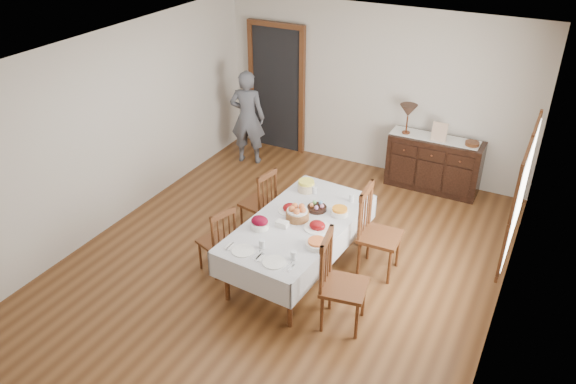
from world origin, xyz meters
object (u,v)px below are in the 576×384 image
at_px(dining_table, 299,228).
at_px(table_lamp, 408,111).
at_px(chair_left_far, 260,201).
at_px(chair_right_near, 339,281).
at_px(person, 247,114).
at_px(chair_right_far, 376,231).
at_px(sideboard, 434,164).
at_px(chair_left_near, 219,240).

relative_size(dining_table, table_lamp, 4.66).
bearing_deg(chair_left_far, table_lamp, 161.29).
bearing_deg(dining_table, chair_right_near, -34.12).
bearing_deg(chair_right_near, person, 34.49).
xyz_separation_m(chair_right_near, person, (-2.86, 2.92, 0.28)).
bearing_deg(table_lamp, chair_right_far, -80.57).
height_order(dining_table, chair_right_near, chair_right_near).
relative_size(chair_left_far, sideboard, 0.68).
bearing_deg(chair_left_near, dining_table, 136.72).
relative_size(chair_right_near, table_lamp, 2.38).
bearing_deg(chair_right_far, person, 54.63).
relative_size(chair_left_far, chair_right_far, 0.83).
relative_size(chair_right_far, sideboard, 0.81).
height_order(chair_left_near, table_lamp, table_lamp).
xyz_separation_m(chair_right_far, sideboard, (0.09, 2.36, -0.15)).
bearing_deg(chair_left_far, person, -134.10).
bearing_deg(chair_left_near, table_lamp, 178.27).
bearing_deg(chair_right_far, sideboard, -4.58).
xyz_separation_m(chair_left_far, person, (-1.25, 1.77, 0.36)).
bearing_deg(sideboard, person, -170.59).
distance_m(dining_table, person, 3.12).
distance_m(dining_table, chair_left_far, 1.02).
relative_size(chair_left_far, person, 0.56).
bearing_deg(chair_left_near, chair_right_near, 103.43).
bearing_deg(person, chair_right_far, 130.62).
distance_m(dining_table, chair_right_near, 0.99).
distance_m(chair_left_near, chair_left_far, 0.98).
distance_m(sideboard, table_lamp, 0.90).
relative_size(chair_left_near, chair_right_far, 0.80).
bearing_deg(chair_right_near, dining_table, 41.73).
height_order(chair_left_near, chair_right_near, chair_right_near).
distance_m(chair_left_far, table_lamp, 2.65).
distance_m(chair_left_far, chair_right_far, 1.64).
bearing_deg(table_lamp, sideboard, 3.81).
bearing_deg(sideboard, chair_left_far, -127.35).
xyz_separation_m(chair_right_far, person, (-2.89, 1.87, 0.27)).
relative_size(dining_table, sideboard, 1.56).
distance_m(chair_left_near, table_lamp, 3.52).
xyz_separation_m(chair_left_near, person, (-1.24, 2.74, 0.38)).
height_order(chair_right_near, table_lamp, table_lamp).
xyz_separation_m(chair_left_far, chair_right_near, (1.61, -1.16, 0.08)).
height_order(dining_table, person, person).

